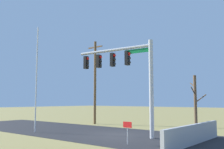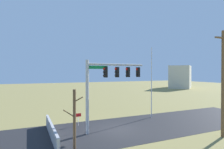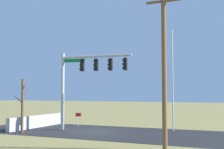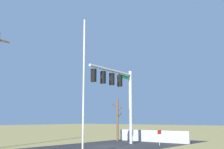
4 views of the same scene
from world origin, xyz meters
name	(u,v)px [view 1 (image 1 of 4)]	position (x,y,z in m)	size (l,w,h in m)	color
ground_plane	(115,135)	(0.00, 0.00, 0.00)	(160.00, 160.00, 0.00)	olive
road_surface	(76,131)	(-4.00, 0.00, 0.01)	(28.00, 8.00, 0.01)	#232326
sidewalk_corner	(167,140)	(3.86, 0.10, 0.00)	(6.00, 6.00, 0.01)	#B7B5AD
retaining_fence	(194,134)	(5.72, -0.31, 0.54)	(0.20, 7.31, 1.08)	#A8A8AD
signal_mast	(125,69)	(0.94, -0.09, 4.54)	(5.98, 0.86, 6.32)	#B2B5BA
flagpole	(36,79)	(-5.71, -2.60, 4.07)	(0.10, 0.10, 8.13)	silver
utility_pole	(95,81)	(-6.91, 5.33, 4.47)	(1.90, 0.26, 8.61)	brown
bare_tree	(196,105)	(4.61, 2.93, 2.11)	(1.27, 1.02, 4.10)	brown
open_sign	(127,128)	(2.94, -2.67, 0.91)	(0.56, 0.04, 1.22)	silver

